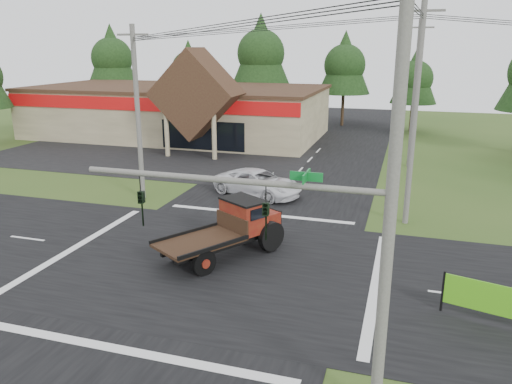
% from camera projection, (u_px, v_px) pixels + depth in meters
% --- Properties ---
extents(ground, '(120.00, 120.00, 0.00)m').
position_uv_depth(ground, '(214.00, 263.00, 22.08)').
color(ground, '#314C1B').
rests_on(ground, ground).
extents(road_ns, '(12.00, 120.00, 0.02)m').
position_uv_depth(road_ns, '(214.00, 263.00, 22.07)').
color(road_ns, black).
rests_on(road_ns, ground).
extents(road_ew, '(120.00, 12.00, 0.02)m').
position_uv_depth(road_ew, '(214.00, 263.00, 22.07)').
color(road_ew, black).
rests_on(road_ew, ground).
extents(parking_apron, '(28.00, 14.00, 0.02)m').
position_uv_depth(parking_apron, '(145.00, 157.00, 43.45)').
color(parking_apron, black).
rests_on(parking_apron, ground).
extents(cvs_building, '(30.40, 18.20, 9.19)m').
position_uv_depth(cvs_building, '(179.00, 110.00, 52.85)').
color(cvs_building, gray).
rests_on(cvs_building, ground).
extents(traffic_signal_mast, '(8.12, 0.24, 7.00)m').
position_uv_depth(traffic_signal_mast, '(317.00, 249.00, 12.32)').
color(traffic_signal_mast, '#595651').
rests_on(traffic_signal_mast, ground).
extents(utility_pole_nr, '(2.00, 0.30, 11.00)m').
position_uv_depth(utility_pole_nr, '(391.00, 208.00, 11.50)').
color(utility_pole_nr, '#595651').
rests_on(utility_pole_nr, ground).
extents(utility_pole_nw, '(2.00, 0.30, 10.50)m').
position_uv_depth(utility_pole_nw, '(138.00, 113.00, 30.16)').
color(utility_pole_nw, '#595651').
rests_on(utility_pole_nw, ground).
extents(utility_pole_ne, '(2.00, 0.30, 11.50)m').
position_uv_depth(utility_pole_ne, '(415.00, 114.00, 25.52)').
color(utility_pole_ne, '#595651').
rests_on(utility_pole_ne, ground).
extents(utility_pole_n, '(2.00, 0.30, 11.20)m').
position_uv_depth(utility_pole_n, '(415.00, 94.00, 38.41)').
color(utility_pole_n, '#595651').
rests_on(utility_pole_n, ground).
extents(tree_row_a, '(6.72, 6.72, 12.12)m').
position_uv_depth(tree_row_a, '(112.00, 56.00, 64.97)').
color(tree_row_a, '#332316').
rests_on(tree_row_a, ground).
extents(tree_row_b, '(5.60, 5.60, 10.10)m').
position_uv_depth(tree_row_b, '(189.00, 67.00, 64.37)').
color(tree_row_b, '#332316').
rests_on(tree_row_b, ground).
extents(tree_row_c, '(7.28, 7.28, 13.13)m').
position_uv_depth(tree_row_c, '(261.00, 51.00, 60.07)').
color(tree_row_c, '#332316').
rests_on(tree_row_c, ground).
extents(tree_row_d, '(6.16, 6.16, 11.11)m').
position_uv_depth(tree_row_d, '(345.00, 63.00, 58.56)').
color(tree_row_d, '#332316').
rests_on(tree_row_d, ground).
extents(tree_row_e, '(5.04, 5.04, 9.09)m').
position_uv_depth(tree_row_e, '(415.00, 77.00, 54.85)').
color(tree_row_e, '#332316').
rests_on(tree_row_e, ground).
extents(antique_flatbed_truck, '(5.20, 6.42, 2.55)m').
position_uv_depth(antique_flatbed_truck, '(223.00, 230.00, 22.43)').
color(antique_flatbed_truck, '#62100E').
rests_on(antique_flatbed_truck, ground).
extents(roadside_banner, '(4.46, 1.32, 1.57)m').
position_uv_depth(roadside_banner, '(512.00, 308.00, 16.75)').
color(roadside_banner, '#4FAB16').
rests_on(roadside_banner, ground).
extents(white_pickup, '(6.40, 4.43, 1.62)m').
position_uv_depth(white_pickup, '(258.00, 183.00, 32.00)').
color(white_pickup, silver).
rests_on(white_pickup, ground).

